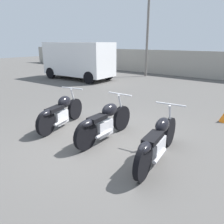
# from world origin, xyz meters

# --- Properties ---
(ground_plane) EXTENTS (60.00, 60.00, 0.00)m
(ground_plane) POSITION_xyz_m (0.00, 0.00, 0.00)
(ground_plane) COLOR #514F4C
(light_pole_left) EXTENTS (0.70, 0.35, 7.35)m
(light_pole_left) POSITION_xyz_m (-4.68, 9.70, 4.35)
(light_pole_left) COLOR slate
(light_pole_left) RESTS_ON ground_plane
(motorcycle_slot_0) EXTENTS (0.83, 1.96, 1.02)m
(motorcycle_slot_0) POSITION_xyz_m (-1.51, -0.13, 0.44)
(motorcycle_slot_0) COLOR black
(motorcycle_slot_0) RESTS_ON ground_plane
(motorcycle_slot_1) EXTENTS (0.71, 2.10, 1.04)m
(motorcycle_slot_1) POSITION_xyz_m (-0.02, 0.03, 0.45)
(motorcycle_slot_1) COLOR black
(motorcycle_slot_1) RESTS_ON ground_plane
(motorcycle_slot_2) EXTENTS (0.68, 2.21, 1.03)m
(motorcycle_slot_2) POSITION_xyz_m (1.47, -0.09, 0.44)
(motorcycle_slot_2) COLOR black
(motorcycle_slot_2) RESTS_ON ground_plane
(parked_van) EXTENTS (4.64, 2.29, 2.27)m
(parked_van) POSITION_xyz_m (-7.34, 5.87, 1.25)
(parked_van) COLOR white
(parked_van) RESTS_ON ground_plane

